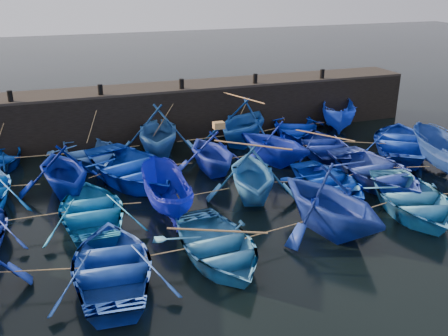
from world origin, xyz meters
name	(u,v)px	position (x,y,z in m)	size (l,w,h in m)	color
ground	(254,218)	(0.00, 0.00, 0.00)	(120.00, 120.00, 0.00)	black
quay_wall	(178,111)	(0.00, 10.50, 1.25)	(26.00, 2.50, 2.50)	black
quay_top	(177,86)	(0.00, 10.50, 2.56)	(26.00, 2.50, 0.12)	black
bollard_0	(10,96)	(-8.00, 9.60, 2.87)	(0.24, 0.24, 0.50)	black
bollard_1	(100,90)	(-4.00, 9.60, 2.87)	(0.24, 0.24, 0.50)	black
bollard_2	(182,84)	(0.00, 9.60, 2.87)	(0.24, 0.24, 0.50)	black
bollard_3	(255,79)	(4.00, 9.60, 2.87)	(0.24, 0.24, 0.50)	black
bollard_4	(322,74)	(8.00, 9.60, 2.87)	(0.24, 0.24, 0.50)	black
boat_1	(89,153)	(-4.93, 7.55, 0.48)	(3.32, 4.64, 0.96)	blue
boat_2	(158,130)	(-1.74, 7.55, 1.20)	(3.93, 4.56, 2.40)	#1F508F
boat_3	(243,122)	(2.57, 7.67, 1.18)	(3.85, 4.47, 2.35)	#1045A2
boat_4	(295,127)	(5.66, 8.04, 0.50)	(3.48, 4.86, 1.01)	#001AA0
boat_5	(339,115)	(8.33, 8.10, 0.89)	(1.73, 4.60, 1.78)	#1436C3
boat_7	(63,169)	(-6.15, 4.30, 1.05)	(3.45, 4.00, 2.11)	#001581
boat_8	(131,168)	(-3.51, 4.76, 0.60)	(4.13, 5.78, 1.20)	#0833C8
boat_9	(212,151)	(-0.06, 4.55, 0.98)	(3.21, 3.72, 1.96)	#162998
boat_10	(274,142)	(2.90, 4.69, 1.02)	(3.35, 3.89, 2.05)	#091DA1
boat_11	(324,145)	(5.63, 4.99, 0.46)	(3.17, 4.43, 0.92)	navy
boat_12	(402,141)	(9.27, 3.98, 0.57)	(3.94, 5.50, 1.14)	#0C2FB2
boat_14	(92,210)	(-5.39, 1.51, 0.48)	(3.34, 4.66, 0.97)	#1165B0
boat_15	(166,193)	(-2.83, 1.39, 0.77)	(1.51, 4.00, 1.55)	#07118D
boat_16	(252,173)	(0.52, 1.54, 1.06)	(3.48, 4.04, 2.13)	#2566B1
boat_17	(330,181)	(3.68, 1.14, 0.43)	(2.93, 4.10, 0.85)	#01269E
boat_18	(375,170)	(5.88, 1.26, 0.55)	(3.76, 5.26, 1.09)	#213996
boat_19	(448,156)	(9.15, 0.88, 0.89)	(1.74, 4.62, 1.79)	navy
boat_21	(113,264)	(-5.19, -2.19, 0.49)	(3.40, 4.75, 0.99)	#1940A2
boat_22	(217,245)	(-2.11, -2.16, 0.47)	(3.24, 4.53, 0.94)	teal
boat_23	(331,200)	(1.94, -1.78, 1.17)	(3.84, 4.45, 2.34)	navy
boat_24	(412,198)	(5.51, -1.43, 0.52)	(3.61, 5.05, 1.05)	#2E75BA
wooden_crate	(219,125)	(0.24, 4.55, 2.10)	(0.46, 0.34, 0.28)	olive
mooring_ropes	(212,152)	(0.02, 4.77, 0.87)	(17.43, 11.73, 2.10)	tan
loose_oars	(264,144)	(1.66, 3.01, 1.61)	(10.00, 11.91, 1.49)	#99724C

